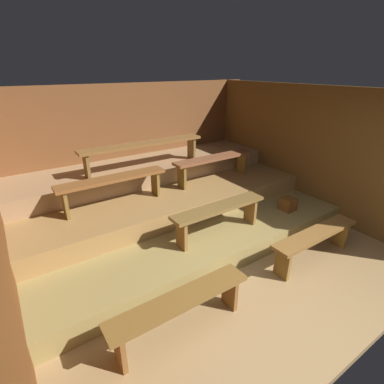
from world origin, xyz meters
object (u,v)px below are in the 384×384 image
object	(u,v)px
bench_floor_left	(181,305)
wooden_crate_lower	(288,204)
bench_floor_right	(315,238)
bench_upper_center	(144,147)
bench_lower_center	(219,212)
bench_middle_left	(113,183)
bench_middle_right	(214,161)

from	to	relation	value
bench_floor_left	wooden_crate_lower	distance (m)	2.94
bench_floor_right	bench_floor_left	bearing A→B (deg)	180.00
bench_floor_left	bench_upper_center	world-z (taller)	bench_upper_center
bench_floor_left	bench_lower_center	distance (m)	1.62
bench_middle_left	bench_upper_center	bearing A→B (deg)	36.38
bench_floor_left	bench_floor_right	bearing A→B (deg)	0.00
bench_floor_right	wooden_crate_lower	world-z (taller)	wooden_crate_lower
bench_floor_right	bench_upper_center	bearing A→B (deg)	114.70
bench_floor_right	wooden_crate_lower	xyz separation A→B (m)	(0.52, 0.90, 0.04)
bench_middle_left	wooden_crate_lower	size ratio (longest dim) A/B	7.43
wooden_crate_lower	bench_middle_right	bearing A→B (deg)	116.99
bench_lower_center	bench_middle_left	bearing A→B (deg)	132.54
bench_middle_left	bench_upper_center	size ratio (longest dim) A/B	0.73
bench_floor_left	bench_middle_right	distance (m)	3.12
bench_middle_left	wooden_crate_lower	bearing A→B (deg)	-26.03
bench_floor_left	bench_middle_right	world-z (taller)	bench_middle_right
bench_floor_right	bench_middle_left	world-z (taller)	bench_middle_left
bench_middle_right	bench_upper_center	xyz separation A→B (m)	(-1.15, 0.62, 0.32)
bench_floor_right	bench_middle_right	world-z (taller)	bench_middle_right
bench_middle_right	wooden_crate_lower	world-z (taller)	bench_middle_right
bench_lower_center	wooden_crate_lower	xyz separation A→B (m)	(1.52, -0.06, -0.26)
bench_floor_left	bench_middle_left	bearing A→B (deg)	86.26
bench_floor_right	bench_middle_left	xyz separation A→B (m)	(-2.13, 2.20, 0.60)
bench_floor_left	bench_floor_right	world-z (taller)	same
bench_lower_center	bench_middle_right	world-z (taller)	bench_middle_right
bench_lower_center	bench_floor_right	bearing A→B (deg)	-43.84
bench_upper_center	bench_middle_left	bearing A→B (deg)	-143.62
bench_middle_right	wooden_crate_lower	xyz separation A→B (m)	(0.66, -1.29, -0.57)
bench_floor_right	bench_lower_center	size ratio (longest dim) A/B	1.03
bench_middle_left	bench_upper_center	world-z (taller)	bench_upper_center
bench_lower_center	wooden_crate_lower	distance (m)	1.54
bench_floor_left	bench_upper_center	bearing A→B (deg)	70.74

